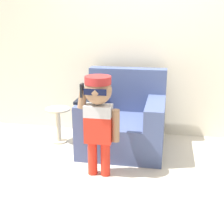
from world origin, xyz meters
TOP-DOWN VIEW (x-y plane):
  - ground_plane at (0.00, 0.00)m, footprint 10.00×10.00m
  - wall_back at (0.00, 0.65)m, footprint 10.00×0.05m
  - armchair at (-0.24, 0.08)m, footprint 0.99×0.91m
  - person_child at (-0.37, -0.65)m, footprint 0.42×0.31m
  - side_table at (-1.07, 0.09)m, footprint 0.31×0.31m

SIDE VIEW (x-z plane):
  - ground_plane at x=0.00m, z-range 0.00..0.00m
  - side_table at x=-1.07m, z-range 0.05..0.50m
  - armchair at x=-0.24m, z-range -0.14..0.79m
  - person_child at x=-0.37m, z-range 0.17..1.19m
  - wall_back at x=0.00m, z-range 0.00..2.60m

